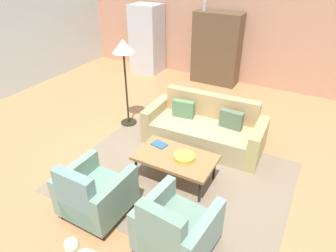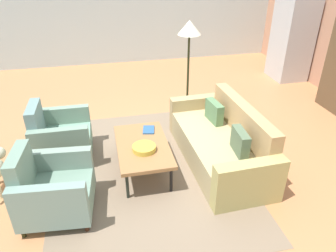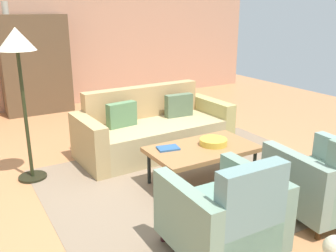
# 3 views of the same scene
# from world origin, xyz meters

# --- Properties ---
(ground_plane) EXTENTS (11.04, 11.04, 0.00)m
(ground_plane) POSITION_xyz_m (0.00, 0.00, 0.00)
(ground_plane) COLOR #BB7B4D
(wall_left) EXTENTS (0.12, 7.94, 2.80)m
(wall_left) POSITION_xyz_m (-4.60, 0.00, 1.40)
(wall_left) COLOR silver
(wall_left) RESTS_ON ground
(area_rug) EXTENTS (3.40, 2.60, 0.01)m
(area_rug) POSITION_xyz_m (0.43, -0.37, 0.00)
(area_rug) COLOR #816C56
(area_rug) RESTS_ON ground
(couch) EXTENTS (2.13, 0.97, 0.86)m
(couch) POSITION_xyz_m (0.43, 0.76, 0.29)
(couch) COLOR tan
(couch) RESTS_ON ground
(coffee_table) EXTENTS (1.20, 0.70, 0.43)m
(coffee_table) POSITION_xyz_m (0.43, -0.42, 0.39)
(coffee_table) COLOR black
(coffee_table) RESTS_ON ground
(armchair_left) EXTENTS (0.81, 0.81, 0.88)m
(armchair_left) POSITION_xyz_m (-0.17, -1.59, 0.34)
(armchair_left) COLOR #3B1A1D
(armchair_left) RESTS_ON ground
(armchair_right) EXTENTS (0.87, 0.87, 0.88)m
(armchair_right) POSITION_xyz_m (1.03, -1.59, 0.34)
(armchair_right) COLOR black
(armchair_right) RESTS_ON ground
(fruit_bowl) EXTENTS (0.31, 0.31, 0.07)m
(fruit_bowl) POSITION_xyz_m (0.58, -0.42, 0.47)
(fruit_bowl) COLOR gold
(fruit_bowl) RESTS_ON coffee_table
(book_stack) EXTENTS (0.26, 0.20, 0.02)m
(book_stack) POSITION_xyz_m (0.07, -0.28, 0.44)
(book_stack) COLOR #2D578B
(book_stack) RESTS_ON coffee_table
(refrigerator) EXTENTS (0.80, 0.73, 1.85)m
(refrigerator) POSITION_xyz_m (-2.52, 3.52, 0.93)
(refrigerator) COLOR #B7BABF
(refrigerator) RESTS_ON ground
(floor_lamp) EXTENTS (0.40, 0.40, 1.72)m
(floor_lamp) POSITION_xyz_m (-1.22, 0.67, 1.44)
(floor_lamp) COLOR black
(floor_lamp) RESTS_ON ground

